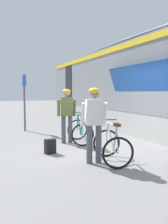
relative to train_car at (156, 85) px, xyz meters
The scene contains 9 objects.
ground_plane 4.24m from the train_car, 150.51° to the right, with size 80.00×80.00×0.00m, color gray.
train_car is the anchor object (origin of this frame).
cyclist_near_in_white 5.22m from the train_car, 145.25° to the right, with size 0.65×0.38×1.76m.
cyclist_far_in_olive 4.22m from the train_car, behind, with size 0.65×0.40×1.76m.
bicycle_near_silver 5.14m from the train_car, 141.29° to the right, with size 0.96×1.22×0.99m.
bicycle_far_teal 4.07m from the train_car, 168.69° to the right, with size 0.93×1.20×0.99m.
backpack_on_platform 5.52m from the train_car, 161.04° to the right, with size 0.28×0.18×0.40m, color black.
water_bottle_near_the_bikes 3.94m from the train_car, behind, with size 0.08×0.08×0.19m, color silver.
platform_sign_post 5.52m from the train_car, 153.48° to the left, with size 0.08×0.70×2.40m.
Camera 1 is at (-3.34, -6.03, 1.66)m, focal length 38.26 mm.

